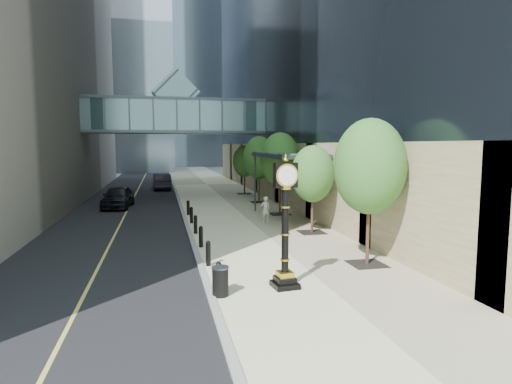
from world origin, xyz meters
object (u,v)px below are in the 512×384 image
at_px(street_clock, 285,232).
at_px(pedestrian, 265,209).
at_px(trash_bin, 220,282).
at_px(car_near, 118,197).
at_px(car_far, 162,182).

height_order(street_clock, pedestrian, street_clock).
bearing_deg(trash_bin, car_near, 103.41).
bearing_deg(trash_bin, pedestrian, 69.94).
xyz_separation_m(street_clock, car_far, (-3.97, 34.45, -1.09)).
height_order(street_clock, car_near, street_clock).
distance_m(street_clock, car_far, 34.70).
bearing_deg(street_clock, pedestrian, 73.61).
height_order(street_clock, trash_bin, street_clock).
bearing_deg(car_far, street_clock, 93.75).
bearing_deg(street_clock, car_far, 90.91).
bearing_deg(street_clock, car_near, 103.58).
bearing_deg(car_far, car_near, 73.16).
height_order(trash_bin, pedestrian, pedestrian).
relative_size(street_clock, car_near, 0.88).
relative_size(trash_bin, pedestrian, 0.55).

